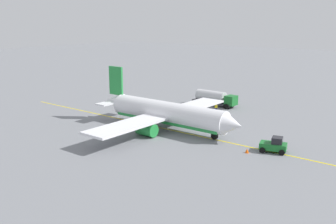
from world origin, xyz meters
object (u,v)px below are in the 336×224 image
Objects in this scene: fuel_tanker at (215,98)px; safety_cone_nose at (247,151)px; airplane at (166,114)px; refueling_worker at (216,108)px; pushback_tug at (274,145)px.

safety_cone_nose is at bearing -50.50° from fuel_tanker.
airplane is 15.87m from refueling_worker.
fuel_tanker is at bearing 136.65° from pushback_tug.
airplane is 51.58× the size of safety_cone_nose.
refueling_worker is at bearing -56.81° from fuel_tanker.
pushback_tug reaches higher than safety_cone_nose.
airplane reaches higher than refueling_worker.
refueling_worker is (-18.80, 15.78, -0.19)m from pushback_tug.
pushback_tug reaches higher than refueling_worker.
refueling_worker is (3.36, -5.14, -0.90)m from fuel_tanker.
airplane is 7.93× the size of pushback_tug.
airplane reaches higher than safety_cone_nose.
safety_cone_nose is at bearing -48.91° from refueling_worker.
pushback_tug is at bearing -40.01° from refueling_worker.
safety_cone_nose is at bearing -9.12° from airplane.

